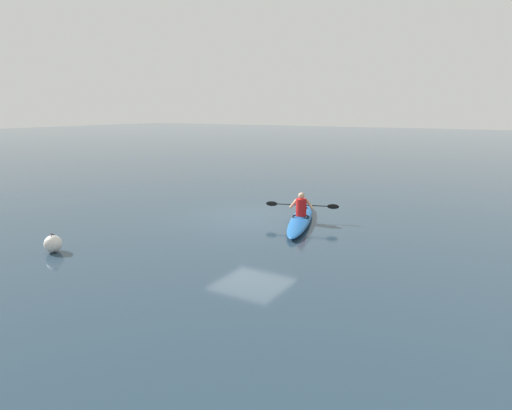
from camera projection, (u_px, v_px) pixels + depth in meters
name	position (u px, v px, depth m)	size (l,w,h in m)	color
ground_plane	(252.00, 218.00, 15.14)	(160.00, 160.00, 0.00)	#233847
kayak	(301.00, 220.00, 14.36)	(2.03, 4.48, 0.24)	#1959A5
kayaker	(301.00, 206.00, 14.35)	(2.36, 0.81, 0.79)	red
mooring_buoy_orange_mid	(53.00, 244.00, 11.42)	(0.46, 0.46, 0.50)	silver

